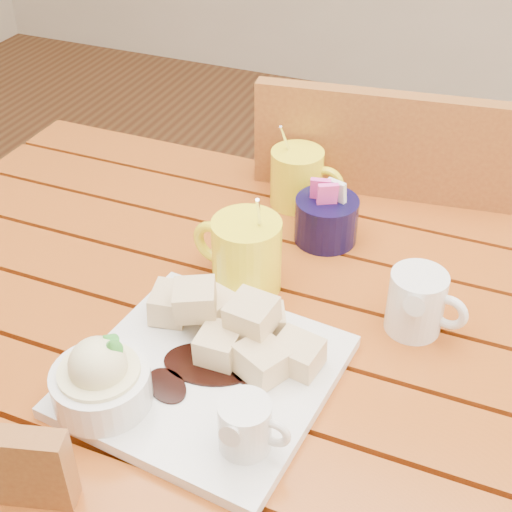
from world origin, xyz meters
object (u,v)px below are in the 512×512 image
at_px(table, 252,365).
at_px(coffee_mug_right, 298,177).
at_px(dessert_plate, 184,367).
at_px(coffee_mug_left, 245,253).
at_px(chair_far, 374,260).

distance_m(table, coffee_mug_right, 0.33).
height_order(dessert_plate, coffee_mug_left, coffee_mug_left).
distance_m(dessert_plate, coffee_mug_left, 0.21).
bearing_deg(coffee_mug_left, table, -48.15).
xyz_separation_m(coffee_mug_left, chair_far, (0.10, 0.44, -0.28)).
xyz_separation_m(coffee_mug_right, chair_far, (0.10, 0.20, -0.28)).
relative_size(dessert_plate, chair_far, 0.34).
relative_size(dessert_plate, coffee_mug_left, 1.94).
xyz_separation_m(table, chair_far, (0.07, 0.48, -0.12)).
relative_size(table, coffee_mug_right, 8.22).
bearing_deg(coffee_mug_right, dessert_plate, -90.16).
height_order(table, coffee_mug_left, coffee_mug_left).
distance_m(table, coffee_mug_left, 0.17).
xyz_separation_m(dessert_plate, chair_far, (0.09, 0.65, -0.26)).
relative_size(table, chair_far, 1.29).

